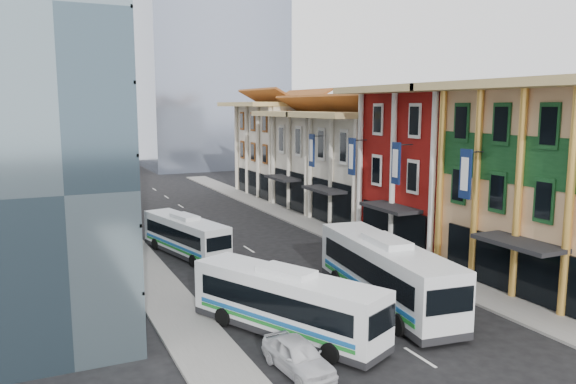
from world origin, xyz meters
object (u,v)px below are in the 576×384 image
shophouse_tan (570,191)px  sedan_left (298,356)px  bus_left_far (185,235)px  bus_left_near (286,301)px  bus_right (386,271)px

shophouse_tan → sedan_left: (-19.50, -2.91, -5.29)m
shophouse_tan → bus_left_far: size_ratio=1.45×
shophouse_tan → bus_left_far: 26.07m
bus_left_far → bus_left_near: bearing=-101.2°
bus_left_far → bus_right: (7.32, -15.22, 0.41)m
bus_left_far → sedan_left: bearing=-104.9°
bus_left_near → bus_left_far: size_ratio=1.09×
shophouse_tan → bus_right: bearing=169.4°
bus_left_far → bus_right: size_ratio=0.79×
bus_left_near → sedan_left: size_ratio=2.54×
bus_left_near → sedan_left: bearing=-133.2°
bus_right → bus_left_near: bearing=-161.7°
bus_right → sedan_left: 9.49m
bus_right → sedan_left: bearing=-140.6°
shophouse_tan → bus_right: shophouse_tan is taller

